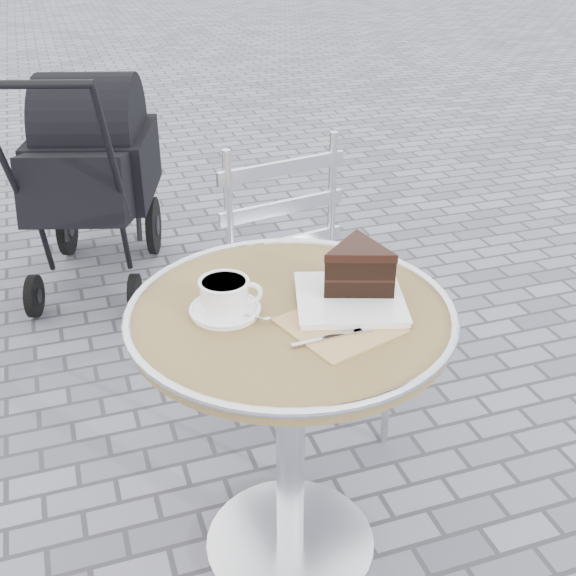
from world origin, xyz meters
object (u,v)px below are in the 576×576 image
object	(u,v)px
bistro_chair	(295,260)
cappuccino_set	(226,298)
cake_plate_set	(356,275)
baby_stroller	(91,180)
cafe_table	(291,372)

from	to	relation	value
bistro_chair	cappuccino_set	bearing A→B (deg)	-133.35
cappuccino_set	cake_plate_set	world-z (taller)	cake_plate_set
bistro_chair	baby_stroller	distance (m)	1.30
cafe_table	baby_stroller	world-z (taller)	baby_stroller
bistro_chair	baby_stroller	bearing A→B (deg)	102.45
cafe_table	cake_plate_set	world-z (taller)	cake_plate_set
cafe_table	baby_stroller	distance (m)	1.77
cafe_table	baby_stroller	size ratio (longest dim) A/B	0.71
bistro_chair	baby_stroller	size ratio (longest dim) A/B	0.87
cafe_table	cake_plate_set	bearing A→B (deg)	1.24
baby_stroller	cappuccino_set	bearing A→B (deg)	-67.36
cafe_table	cake_plate_set	distance (m)	0.27
cafe_table	baby_stroller	bearing A→B (deg)	99.56
cappuccino_set	cake_plate_set	xyz separation A→B (m)	(0.29, -0.03, 0.02)
cappuccino_set	bistro_chair	xyz separation A→B (m)	(0.33, 0.51, -0.20)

